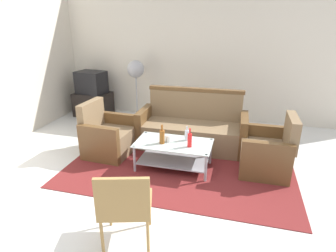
% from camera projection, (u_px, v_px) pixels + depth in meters
% --- Properties ---
extents(ground_plane, '(14.00, 14.00, 0.00)m').
position_uv_depth(ground_plane, '(176.00, 193.00, 3.62)').
color(ground_plane, white).
extents(wall_back, '(6.52, 0.12, 2.80)m').
position_uv_depth(wall_back, '(211.00, 53.00, 5.88)').
color(wall_back, silver).
rests_on(wall_back, ground).
extents(rug, '(3.28, 2.20, 0.01)m').
position_uv_depth(rug, '(181.00, 164.00, 4.32)').
color(rug, maroon).
rests_on(rug, ground).
extents(couch, '(1.81, 0.77, 0.96)m').
position_uv_depth(couch, '(192.00, 129.00, 4.84)').
color(couch, '#7F6647').
rests_on(couch, rug).
extents(armchair_left, '(0.74, 0.80, 0.85)m').
position_uv_depth(armchair_left, '(108.00, 137.00, 4.60)').
color(armchair_left, '#7F6647').
rests_on(armchair_left, rug).
extents(armchair_right, '(0.70, 0.76, 0.85)m').
position_uv_depth(armchair_right, '(267.00, 153.00, 4.05)').
color(armchair_right, '#7F6647').
rests_on(armchair_right, rug).
extents(coffee_table, '(1.10, 0.60, 0.40)m').
position_uv_depth(coffee_table, '(174.00, 151.00, 4.14)').
color(coffee_table, silver).
rests_on(coffee_table, rug).
extents(bottle_red, '(0.06, 0.06, 0.28)m').
position_uv_depth(bottle_red, '(190.00, 140.00, 3.93)').
color(bottle_red, red).
rests_on(bottle_red, coffee_table).
extents(bottle_brown, '(0.08, 0.08, 0.28)m').
position_uv_depth(bottle_brown, '(162.00, 136.00, 4.03)').
color(bottle_brown, brown).
rests_on(bottle_brown, coffee_table).
extents(bottle_clear, '(0.06, 0.06, 0.22)m').
position_uv_depth(bottle_clear, '(187.00, 135.00, 4.14)').
color(bottle_clear, silver).
rests_on(bottle_clear, coffee_table).
extents(cup, '(0.08, 0.08, 0.10)m').
position_uv_depth(cup, '(168.00, 139.00, 4.10)').
color(cup, silver).
rests_on(cup, coffee_table).
extents(tv_stand, '(0.80, 0.50, 0.52)m').
position_uv_depth(tv_stand, '(93.00, 104.00, 6.45)').
color(tv_stand, black).
rests_on(tv_stand, ground).
extents(television, '(0.66, 0.53, 0.48)m').
position_uv_depth(television, '(91.00, 82.00, 6.27)').
color(television, black).
rests_on(television, tv_stand).
extents(pedestal_fan, '(0.36, 0.36, 1.27)m').
position_uv_depth(pedestal_fan, '(136.00, 73.00, 5.97)').
color(pedestal_fan, '#2D2D33').
rests_on(pedestal_fan, ground).
extents(wicker_chair, '(0.60, 0.60, 0.84)m').
position_uv_depth(wicker_chair, '(125.00, 203.00, 2.61)').
color(wicker_chair, '#AD844C').
rests_on(wicker_chair, ground).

